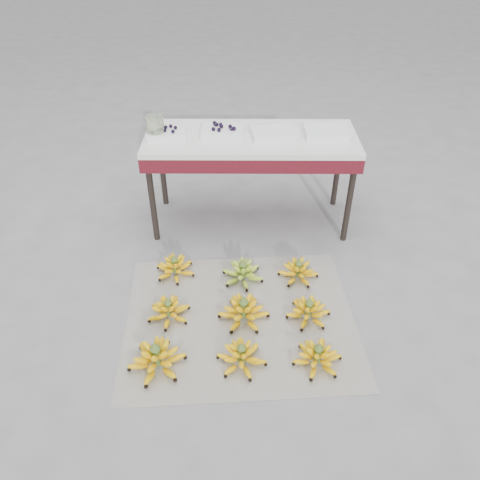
{
  "coord_description": "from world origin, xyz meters",
  "views": [
    {
      "loc": [
        -0.04,
        -1.76,
        1.89
      ],
      "look_at": [
        -0.05,
        0.36,
        0.31
      ],
      "focal_mm": 35.0,
      "sensor_mm": 36.0,
      "label": 1
    }
  ],
  "objects_px": {
    "bunch_back_right": "(298,271)",
    "newspaper_mat": "(240,318)",
    "tray_right": "(272,133)",
    "bunch_front_center": "(242,356)",
    "tray_left": "(223,131)",
    "bunch_front_right": "(318,357)",
    "bunch_mid_center": "(244,311)",
    "bunch_front_left": "(157,358)",
    "bunch_mid_right": "(308,311)",
    "bunch_back_center": "(243,272)",
    "glass_jar": "(155,127)",
    "vendor_table": "(251,146)",
    "bunch_mid_left": "(169,310)",
    "tray_far_left": "(166,133)",
    "bunch_back_left": "(175,267)",
    "tray_far_right": "(326,132)"
  },
  "relations": [
    {
      "from": "bunch_back_right",
      "to": "tray_right",
      "type": "xyz_separation_m",
      "value": [
        -0.15,
        0.62,
        0.61
      ]
    },
    {
      "from": "bunch_back_right",
      "to": "newspaper_mat",
      "type": "bearing_deg",
      "value": -111.42
    },
    {
      "from": "bunch_front_left",
      "to": "bunch_mid_center",
      "type": "distance_m",
      "value": 0.53
    },
    {
      "from": "bunch_back_left",
      "to": "glass_jar",
      "type": "bearing_deg",
      "value": 121.47
    },
    {
      "from": "bunch_front_left",
      "to": "bunch_mid_right",
      "type": "relative_size",
      "value": 1.0
    },
    {
      "from": "bunch_mid_center",
      "to": "tray_right",
      "type": "distance_m",
      "value": 1.15
    },
    {
      "from": "bunch_front_center",
      "to": "bunch_front_right",
      "type": "bearing_deg",
      "value": -24.27
    },
    {
      "from": "tray_right",
      "to": "glass_jar",
      "type": "bearing_deg",
      "value": -177.82
    },
    {
      "from": "tray_far_left",
      "to": "tray_right",
      "type": "height_order",
      "value": "tray_far_left"
    },
    {
      "from": "tray_left",
      "to": "tray_right",
      "type": "xyz_separation_m",
      "value": [
        0.32,
        -0.02,
        -0.0
      ]
    },
    {
      "from": "bunch_mid_left",
      "to": "bunch_mid_center",
      "type": "relative_size",
      "value": 0.7
    },
    {
      "from": "bunch_front_center",
      "to": "tray_left",
      "type": "distance_m",
      "value": 1.44
    },
    {
      "from": "bunch_mid_center",
      "to": "bunch_back_left",
      "type": "relative_size",
      "value": 1.14
    },
    {
      "from": "tray_left",
      "to": "tray_right",
      "type": "height_order",
      "value": "tray_left"
    },
    {
      "from": "newspaper_mat",
      "to": "glass_jar",
      "type": "xyz_separation_m",
      "value": [
        -0.53,
        0.93,
        0.71
      ]
    },
    {
      "from": "newspaper_mat",
      "to": "bunch_front_center",
      "type": "relative_size",
      "value": 3.86
    },
    {
      "from": "bunch_mid_right",
      "to": "glass_jar",
      "type": "xyz_separation_m",
      "value": [
        -0.91,
        0.93,
        0.66
      ]
    },
    {
      "from": "bunch_front_right",
      "to": "tray_right",
      "type": "xyz_separation_m",
      "value": [
        -0.18,
        1.27,
        0.61
      ]
    },
    {
      "from": "bunch_front_right",
      "to": "bunch_back_left",
      "type": "xyz_separation_m",
      "value": [
        -0.78,
        0.68,
        -0.0
      ]
    },
    {
      "from": "newspaper_mat",
      "to": "bunch_front_right",
      "type": "bearing_deg",
      "value": -38.49
    },
    {
      "from": "bunch_front_left",
      "to": "bunch_front_right",
      "type": "relative_size",
      "value": 1.08
    },
    {
      "from": "bunch_front_left",
      "to": "tray_far_left",
      "type": "distance_m",
      "value": 1.42
    },
    {
      "from": "bunch_mid_left",
      "to": "tray_far_left",
      "type": "relative_size",
      "value": 0.91
    },
    {
      "from": "bunch_mid_right",
      "to": "bunch_back_left",
      "type": "relative_size",
      "value": 0.95
    },
    {
      "from": "newspaper_mat",
      "to": "bunch_front_center",
      "type": "height_order",
      "value": "bunch_front_center"
    },
    {
      "from": "bunch_front_center",
      "to": "vendor_table",
      "type": "relative_size",
      "value": 0.24
    },
    {
      "from": "bunch_back_left",
      "to": "vendor_table",
      "type": "bearing_deg",
      "value": 70.35
    },
    {
      "from": "bunch_back_center",
      "to": "tray_right",
      "type": "bearing_deg",
      "value": 59.64
    },
    {
      "from": "vendor_table",
      "to": "glass_jar",
      "type": "bearing_deg",
      "value": -176.83
    },
    {
      "from": "bunch_back_right",
      "to": "tray_right",
      "type": "height_order",
      "value": "tray_right"
    },
    {
      "from": "tray_left",
      "to": "bunch_mid_center",
      "type": "bearing_deg",
      "value": -82.13
    },
    {
      "from": "newspaper_mat",
      "to": "bunch_back_center",
      "type": "height_order",
      "value": "bunch_back_center"
    },
    {
      "from": "bunch_back_center",
      "to": "bunch_back_right",
      "type": "distance_m",
      "value": 0.34
    },
    {
      "from": "tray_left",
      "to": "bunch_back_center",
      "type": "bearing_deg",
      "value": -78.82
    },
    {
      "from": "bunch_mid_center",
      "to": "bunch_back_center",
      "type": "relative_size",
      "value": 1.13
    },
    {
      "from": "vendor_table",
      "to": "tray_right",
      "type": "distance_m",
      "value": 0.17
    },
    {
      "from": "bunch_mid_right",
      "to": "glass_jar",
      "type": "relative_size",
      "value": 2.05
    },
    {
      "from": "bunch_back_left",
      "to": "tray_left",
      "type": "distance_m",
      "value": 0.91
    },
    {
      "from": "newspaper_mat",
      "to": "bunch_back_left",
      "type": "relative_size",
      "value": 4.16
    },
    {
      "from": "bunch_mid_right",
      "to": "tray_far_left",
      "type": "bearing_deg",
      "value": 144.34
    },
    {
      "from": "bunch_front_center",
      "to": "tray_left",
      "type": "bearing_deg",
      "value": 71.14
    },
    {
      "from": "bunch_mid_right",
      "to": "bunch_back_center",
      "type": "bearing_deg",
      "value": 151.26
    },
    {
      "from": "newspaper_mat",
      "to": "tray_right",
      "type": "distance_m",
      "value": 1.19
    },
    {
      "from": "newspaper_mat",
      "to": "bunch_mid_left",
      "type": "height_order",
      "value": "bunch_mid_left"
    },
    {
      "from": "newspaper_mat",
      "to": "tray_far_right",
      "type": "relative_size",
      "value": 4.51
    },
    {
      "from": "bunch_mid_center",
      "to": "bunch_back_right",
      "type": "relative_size",
      "value": 1.1
    },
    {
      "from": "newspaper_mat",
      "to": "bunch_back_right",
      "type": "xyz_separation_m",
      "value": [
        0.35,
        0.34,
        0.05
      ]
    },
    {
      "from": "newspaper_mat",
      "to": "tray_far_left",
      "type": "relative_size",
      "value": 4.76
    },
    {
      "from": "bunch_back_center",
      "to": "bunch_back_right",
      "type": "height_order",
      "value": "bunch_back_center"
    },
    {
      "from": "bunch_back_left",
      "to": "tray_far_right",
      "type": "distance_m",
      "value": 1.27
    }
  ]
}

